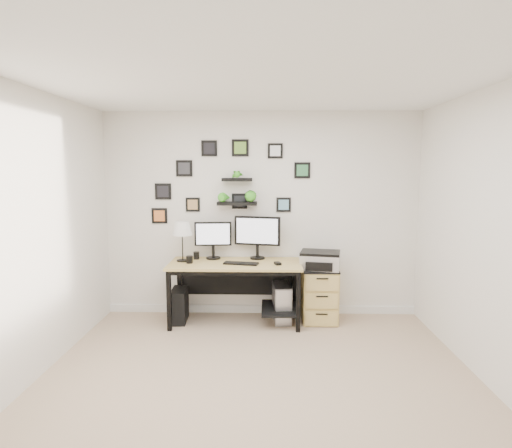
{
  "coord_description": "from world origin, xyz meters",
  "views": [
    {
      "loc": [
        0.06,
        -3.45,
        1.89
      ],
      "look_at": [
        -0.06,
        1.83,
        1.2
      ],
      "focal_mm": 30.0,
      "sensor_mm": 36.0,
      "label": 1
    }
  ],
  "objects_px": {
    "mug": "(189,260)",
    "printer": "(320,260)",
    "pc_tower_black": "(179,305)",
    "pc_tower_grey": "(282,302)",
    "desk": "(238,272)",
    "monitor_left": "(213,237)",
    "table_lamp": "(182,229)",
    "monitor_right": "(257,234)",
    "file_cabinet": "(319,294)"
  },
  "relations": [
    {
      "from": "monitor_right",
      "to": "pc_tower_grey",
      "type": "relative_size",
      "value": 1.21
    },
    {
      "from": "pc_tower_black",
      "to": "printer",
      "type": "relative_size",
      "value": 0.77
    },
    {
      "from": "file_cabinet",
      "to": "desk",
      "type": "bearing_deg",
      "value": -176.69
    },
    {
      "from": "monitor_right",
      "to": "file_cabinet",
      "type": "height_order",
      "value": "monitor_right"
    },
    {
      "from": "mug",
      "to": "pc_tower_grey",
      "type": "xyz_separation_m",
      "value": [
        1.12,
        0.11,
        -0.56
      ]
    },
    {
      "from": "desk",
      "to": "printer",
      "type": "xyz_separation_m",
      "value": [
        1.0,
        0.01,
        0.15
      ]
    },
    {
      "from": "table_lamp",
      "to": "mug",
      "type": "height_order",
      "value": "table_lamp"
    },
    {
      "from": "monitor_right",
      "to": "pc_tower_black",
      "type": "height_order",
      "value": "monitor_right"
    },
    {
      "from": "monitor_left",
      "to": "pc_tower_grey",
      "type": "distance_m",
      "value": 1.18
    },
    {
      "from": "pc_tower_grey",
      "to": "monitor_left",
      "type": "bearing_deg",
      "value": 171.1
    },
    {
      "from": "desk",
      "to": "pc_tower_black",
      "type": "relative_size",
      "value": 3.94
    },
    {
      "from": "table_lamp",
      "to": "printer",
      "type": "xyz_separation_m",
      "value": [
        1.69,
        -0.03,
        -0.37
      ]
    },
    {
      "from": "file_cabinet",
      "to": "printer",
      "type": "relative_size",
      "value": 1.27
    },
    {
      "from": "file_cabinet",
      "to": "mug",
      "type": "bearing_deg",
      "value": -175.36
    },
    {
      "from": "monitor_right",
      "to": "desk",
      "type": "bearing_deg",
      "value": -139.92
    },
    {
      "from": "desk",
      "to": "monitor_right",
      "type": "relative_size",
      "value": 2.77
    },
    {
      "from": "mug",
      "to": "printer",
      "type": "relative_size",
      "value": 0.17
    },
    {
      "from": "monitor_left",
      "to": "mug",
      "type": "distance_m",
      "value": 0.43
    },
    {
      "from": "desk",
      "to": "monitor_left",
      "type": "distance_m",
      "value": 0.55
    },
    {
      "from": "monitor_right",
      "to": "pc_tower_black",
      "type": "xyz_separation_m",
      "value": [
        -0.96,
        -0.21,
        -0.87
      ]
    },
    {
      "from": "monitor_right",
      "to": "table_lamp",
      "type": "distance_m",
      "value": 0.94
    },
    {
      "from": "mug",
      "to": "printer",
      "type": "xyz_separation_m",
      "value": [
        1.59,
        0.08,
        -0.02
      ]
    },
    {
      "from": "file_cabinet",
      "to": "pc_tower_grey",
      "type": "bearing_deg",
      "value": -178.25
    },
    {
      "from": "monitor_left",
      "to": "pc_tower_black",
      "type": "relative_size",
      "value": 1.16
    },
    {
      "from": "monitor_left",
      "to": "pc_tower_black",
      "type": "distance_m",
      "value": 0.94
    },
    {
      "from": "file_cabinet",
      "to": "printer",
      "type": "xyz_separation_m",
      "value": [
        -0.0,
        -0.05,
        0.44
      ]
    },
    {
      "from": "table_lamp",
      "to": "printer",
      "type": "bearing_deg",
      "value": -1.11
    },
    {
      "from": "table_lamp",
      "to": "pc_tower_black",
      "type": "relative_size",
      "value": 1.21
    },
    {
      "from": "pc_tower_grey",
      "to": "printer",
      "type": "bearing_deg",
      "value": -3.84
    },
    {
      "from": "monitor_left",
      "to": "printer",
      "type": "relative_size",
      "value": 0.89
    },
    {
      "from": "monitor_left",
      "to": "desk",
      "type": "bearing_deg",
      "value": -28.71
    },
    {
      "from": "monitor_left",
      "to": "pc_tower_black",
      "type": "bearing_deg",
      "value": -154.74
    },
    {
      "from": "mug",
      "to": "printer",
      "type": "distance_m",
      "value": 1.59
    },
    {
      "from": "mug",
      "to": "printer",
      "type": "height_order",
      "value": "printer"
    },
    {
      "from": "monitor_left",
      "to": "pc_tower_black",
      "type": "height_order",
      "value": "monitor_left"
    },
    {
      "from": "mug",
      "to": "pc_tower_grey",
      "type": "height_order",
      "value": "mug"
    },
    {
      "from": "table_lamp",
      "to": "mug",
      "type": "distance_m",
      "value": 0.38
    },
    {
      "from": "desk",
      "to": "table_lamp",
      "type": "height_order",
      "value": "table_lamp"
    },
    {
      "from": "monitor_left",
      "to": "monitor_right",
      "type": "xyz_separation_m",
      "value": [
        0.56,
        0.01,
        0.05
      ]
    },
    {
      "from": "monitor_left",
      "to": "file_cabinet",
      "type": "height_order",
      "value": "monitor_left"
    },
    {
      "from": "monitor_left",
      "to": "table_lamp",
      "type": "relative_size",
      "value": 0.96
    },
    {
      "from": "monitor_right",
      "to": "mug",
      "type": "distance_m",
      "value": 0.9
    },
    {
      "from": "table_lamp",
      "to": "pc_tower_black",
      "type": "distance_m",
      "value": 0.95
    },
    {
      "from": "printer",
      "to": "desk",
      "type": "bearing_deg",
      "value": -179.27
    },
    {
      "from": "monitor_right",
      "to": "table_lamp",
      "type": "height_order",
      "value": "monitor_right"
    },
    {
      "from": "monitor_left",
      "to": "printer",
      "type": "height_order",
      "value": "monitor_left"
    },
    {
      "from": "desk",
      "to": "pc_tower_black",
      "type": "height_order",
      "value": "desk"
    },
    {
      "from": "monitor_right",
      "to": "mug",
      "type": "bearing_deg",
      "value": -162.03
    },
    {
      "from": "pc_tower_black",
      "to": "pc_tower_grey",
      "type": "distance_m",
      "value": 1.27
    },
    {
      "from": "pc_tower_black",
      "to": "printer",
      "type": "height_order",
      "value": "printer"
    }
  ]
}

